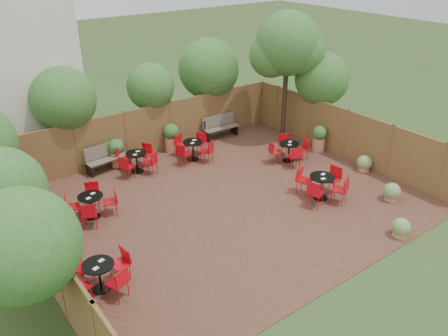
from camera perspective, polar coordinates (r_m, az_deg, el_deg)
ground at (r=15.36m, az=0.00°, el=-4.38°), size 80.00×80.00×0.00m
courtyard_paving at (r=15.36m, az=0.00°, el=-4.35°), size 12.00×10.00×0.02m
fence_back at (r=18.75m, az=-9.23°, el=4.64°), size 12.00×0.08×2.00m
fence_left at (r=12.74m, az=-22.39°, el=-8.55°), size 0.08×10.00×2.00m
fence_right at (r=18.76m, az=14.87°, el=4.08°), size 0.08×10.00×2.00m
overhang_foliage at (r=15.77m, az=-11.72°, el=6.82°), size 15.62×10.77×2.66m
courtyard_tree at (r=19.31m, az=7.91°, el=14.58°), size 2.77×2.67×5.42m
park_bench_left at (r=17.84m, az=-14.39°, el=1.35°), size 1.69×0.70×1.02m
park_bench_right at (r=20.22m, az=-0.49°, el=5.23°), size 1.64×0.59×1.00m
bistro_tables at (r=15.69m, az=-3.08°, el=-1.71°), size 10.58×7.19×0.95m
planters at (r=17.86m, az=-6.97°, el=2.32°), size 11.81×4.29×1.17m
low_shrubs at (r=16.38m, az=19.20°, el=-2.64°), size 3.22×3.94×0.62m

